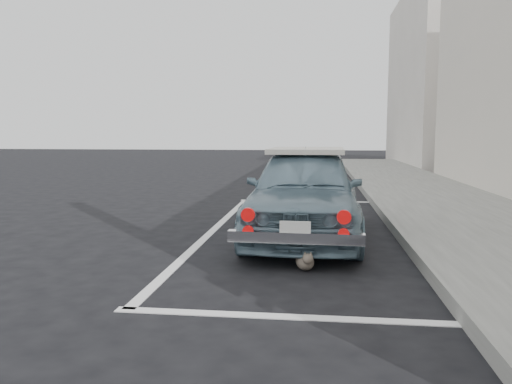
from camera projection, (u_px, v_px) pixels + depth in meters
The scene contains 7 objects.
ground at pixel (242, 295), 4.61m from camera, with size 80.00×80.00×0.00m, color black.
building_far at pixel (441, 79), 23.08m from camera, with size 3.50×10.00×8.00m, color beige.
pline_rear at pixel (293, 317), 4.05m from camera, with size 3.00×0.12×0.01m, color silver.
pline_front at pixel (308, 201), 10.95m from camera, with size 3.00×0.12×0.01m, color silver.
pline_side at pixel (213, 230), 7.67m from camera, with size 0.12×7.00×0.01m, color silver.
retro_coupe at pixel (305, 191), 7.13m from camera, with size 1.66×3.89×1.31m.
cat at pixel (305, 260), 5.44m from camera, with size 0.27×0.44×0.24m.
Camera 1 is at (0.67, -4.41, 1.49)m, focal length 35.00 mm.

